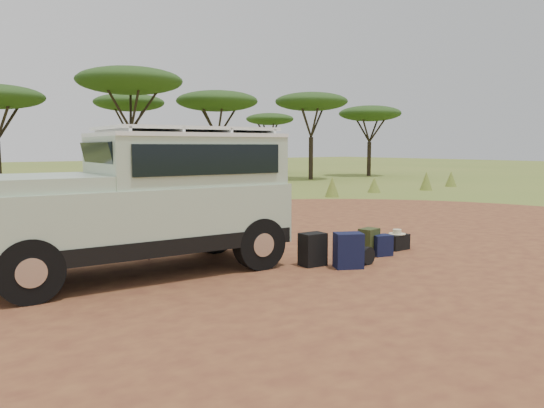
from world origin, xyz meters
TOP-DOWN VIEW (x-y plane):
  - ground at (0.00, 0.00)m, footprint 140.00×140.00m
  - dirt_clearing at (0.00, 0.00)m, footprint 23.00×23.00m
  - grass_fringe at (0.12, 8.67)m, footprint 36.60×1.60m
  - acacia_treeline at (0.75, 19.81)m, footprint 46.70×13.20m
  - safari_vehicle at (-2.65, 0.54)m, footprint 5.15×2.29m
  - walking_staff at (-2.14, 1.35)m, footprint 0.30×0.17m
  - backpack_black at (-0.12, -0.77)m, footprint 0.46×0.35m
  - backpack_navy at (0.26, -1.28)m, footprint 0.58×0.52m
  - backpack_olive at (1.36, -0.74)m, footprint 0.43×0.35m
  - duffel_navy at (1.52, -0.92)m, footprint 0.42×0.36m
  - hard_case at (2.25, -0.68)m, footprint 0.46×0.33m
  - stuff_sack at (0.70, -1.19)m, footprint 0.36×0.36m
  - safari_hat at (2.25, -0.68)m, footprint 0.35×0.35m

SIDE VIEW (x-z plane):
  - ground at x=0.00m, z-range 0.00..0.00m
  - dirt_clearing at x=0.00m, z-range 0.00..0.01m
  - hard_case at x=2.25m, z-range 0.00..0.32m
  - stuff_sack at x=0.70m, z-range 0.00..0.33m
  - duffel_navy at x=1.52m, z-range 0.00..0.41m
  - backpack_olive at x=1.36m, z-range 0.00..0.53m
  - backpack_black at x=-0.12m, z-range 0.00..0.59m
  - backpack_navy at x=0.26m, z-range 0.00..0.62m
  - safari_hat at x=2.25m, z-range 0.31..0.41m
  - grass_fringe at x=0.12m, z-range -0.05..0.85m
  - walking_staff at x=-2.14m, z-range 0.00..1.46m
  - safari_vehicle at x=-2.65m, z-range -0.04..2.40m
  - acacia_treeline at x=0.75m, z-range 1.74..8.00m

